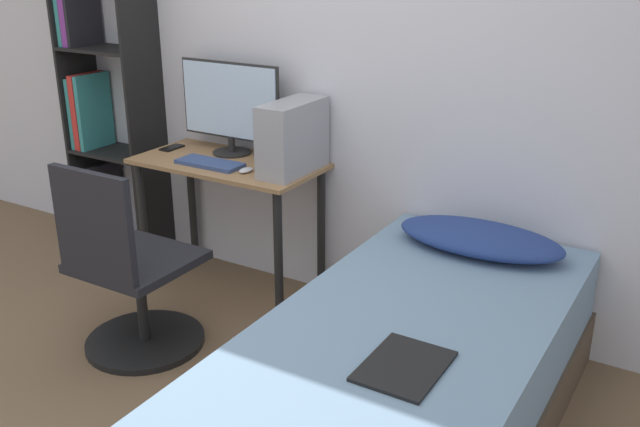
# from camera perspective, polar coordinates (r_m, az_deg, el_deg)

# --- Properties ---
(wall_back) EXTENTS (8.00, 0.05, 2.50)m
(wall_back) POSITION_cam_1_polar(r_m,az_deg,el_deg) (3.66, -0.25, 12.17)
(wall_back) COLOR silver
(wall_back) RESTS_ON ground_plane
(desk) EXTENTS (1.00, 0.51, 0.73)m
(desk) POSITION_cam_1_polar(r_m,az_deg,el_deg) (3.80, -7.29, 2.25)
(desk) COLOR #997047
(desk) RESTS_ON ground_plane
(bookshelf) EXTENTS (0.56, 0.30, 1.85)m
(bookshelf) POSITION_cam_1_polar(r_m,az_deg,el_deg) (4.50, -17.17, 8.01)
(bookshelf) COLOR black
(bookshelf) RESTS_ON ground_plane
(office_chair) EXTENTS (0.56, 0.56, 0.93)m
(office_chair) POSITION_cam_1_polar(r_m,az_deg,el_deg) (3.38, -14.98, -5.38)
(office_chair) COLOR black
(office_chair) RESTS_ON ground_plane
(bed) EXTENTS (0.96, 2.01, 0.54)m
(bed) POSITION_cam_1_polar(r_m,az_deg,el_deg) (2.72, 6.79, -13.72)
(bed) COLOR #4C3D2D
(bed) RESTS_ON ground_plane
(pillow) EXTENTS (0.73, 0.36, 0.11)m
(pillow) POSITION_cam_1_polar(r_m,az_deg,el_deg) (3.18, 12.67, -1.94)
(pillow) COLOR navy
(pillow) RESTS_ON bed
(magazine) EXTENTS (0.24, 0.32, 0.01)m
(magazine) POSITION_cam_1_polar(r_m,az_deg,el_deg) (2.32, 6.75, -12.03)
(magazine) COLOR black
(magazine) RESTS_ON bed
(monitor) EXTENTS (0.62, 0.21, 0.49)m
(monitor) POSITION_cam_1_polar(r_m,az_deg,el_deg) (3.85, -7.22, 8.63)
(monitor) COLOR black
(monitor) RESTS_ON desk
(keyboard) EXTENTS (0.36, 0.14, 0.02)m
(keyboard) POSITION_cam_1_polar(r_m,az_deg,el_deg) (3.71, -8.80, 3.99)
(keyboard) COLOR #33477A
(keyboard) RESTS_ON desk
(pc_tower) EXTENTS (0.17, 0.42, 0.35)m
(pc_tower) POSITION_cam_1_polar(r_m,az_deg,el_deg) (3.51, -2.18, 6.12)
(pc_tower) COLOR #99999E
(pc_tower) RESTS_ON desk
(mouse) EXTENTS (0.06, 0.09, 0.02)m
(mouse) POSITION_cam_1_polar(r_m,az_deg,el_deg) (3.57, -5.96, 3.47)
(mouse) COLOR silver
(mouse) RESTS_ON desk
(phone) EXTENTS (0.07, 0.14, 0.01)m
(phone) POSITION_cam_1_polar(r_m,az_deg,el_deg) (4.05, -11.75, 5.18)
(phone) COLOR black
(phone) RESTS_ON desk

